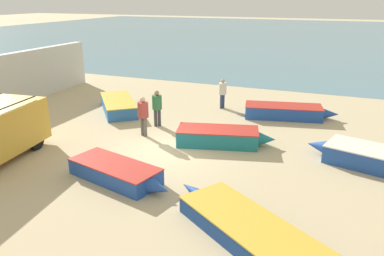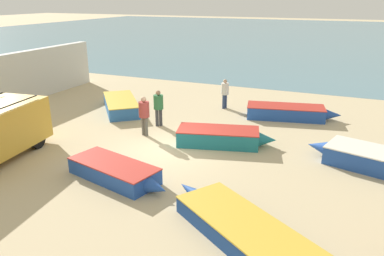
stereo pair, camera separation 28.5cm
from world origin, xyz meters
TOP-DOWN VIEW (x-y plane):
  - ground_plane at (0.00, 0.00)m, footprint 200.00×200.00m
  - sea_water at (0.00, 52.00)m, footprint 120.00×80.00m
  - fishing_rowboat_0 at (7.89, 1.39)m, footprint 4.90×2.56m
  - fishing_rowboat_1 at (1.93, 1.45)m, footprint 4.19×2.18m
  - fishing_rowboat_2 at (-4.82, 4.10)m, footprint 3.79×4.26m
  - fishing_rowboat_3 at (4.62, -4.53)m, footprint 5.22×3.93m
  - fishing_rowboat_4 at (3.91, 6.19)m, footprint 4.75×2.16m
  - fishing_rowboat_5 at (-0.33, -2.96)m, footprint 4.06×2.06m
  - fisherman_1 at (-1.60, 1.17)m, footprint 0.47×0.47m
  - fisherman_2 at (0.32, 6.64)m, footprint 0.43×0.43m
  - fisherman_3 at (-1.63, 2.56)m, footprint 0.46×0.46m

SIDE VIEW (x-z plane):
  - ground_plane at x=0.00m, z-range 0.00..0.00m
  - sea_water at x=0.00m, z-range 0.00..0.01m
  - fishing_rowboat_3 at x=4.62m, z-range 0.00..0.50m
  - fishing_rowboat_5 at x=-0.33m, z-range 0.00..0.58m
  - fishing_rowboat_4 at x=3.91m, z-range 0.00..0.65m
  - fishing_rowboat_2 at x=-4.82m, z-range 0.00..0.66m
  - fishing_rowboat_1 at x=1.93m, z-range 0.00..0.68m
  - fishing_rowboat_0 at x=7.89m, z-range 0.00..0.68m
  - fisherman_2 at x=0.32m, z-range 0.16..1.80m
  - fisherman_3 at x=-1.63m, z-range 0.17..1.92m
  - fisherman_1 at x=-1.60m, z-range 0.17..1.96m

